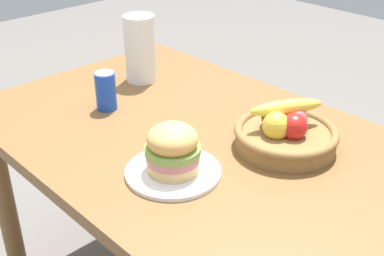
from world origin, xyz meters
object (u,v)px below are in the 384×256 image
at_px(plate, 173,172).
at_px(soda_can, 106,91).
at_px(paper_towel_roll, 140,49).
at_px(sandwich, 173,148).
at_px(fruit_basket, 285,132).

relative_size(plate, soda_can, 1.97).
xyz_separation_m(plate, paper_towel_roll, (-0.54, 0.33, 0.11)).
distance_m(sandwich, fruit_basket, 0.34).
distance_m(sandwich, soda_can, 0.44).
bearing_deg(fruit_basket, plate, -109.70).
bearing_deg(paper_towel_roll, plate, -31.29).
relative_size(soda_can, fruit_basket, 0.43).
bearing_deg(fruit_basket, paper_towel_roll, 179.02).
distance_m(soda_can, paper_towel_roll, 0.26).
bearing_deg(sandwich, soda_can, 167.08).
relative_size(plate, sandwich, 1.73).
height_order(sandwich, fruit_basket, sandwich).
xyz_separation_m(plate, soda_can, (-0.43, 0.10, 0.06)).
xyz_separation_m(soda_can, fruit_basket, (0.55, 0.22, -0.02)).
height_order(plate, soda_can, soda_can).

